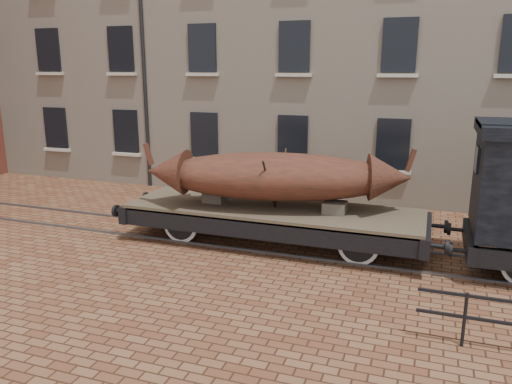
% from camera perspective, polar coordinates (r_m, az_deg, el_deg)
% --- Properties ---
extents(ground, '(90.00, 90.00, 0.00)m').
position_cam_1_polar(ground, '(13.38, 8.77, -6.72)').
color(ground, brown).
extents(warehouse_cream, '(40.00, 10.19, 14.00)m').
position_cam_1_polar(warehouse_cream, '(22.45, 22.68, 18.92)').
color(warehouse_cream, beige).
rests_on(warehouse_cream, ground).
extents(rail_track, '(30.00, 1.52, 0.06)m').
position_cam_1_polar(rail_track, '(13.37, 8.78, -6.60)').
color(rail_track, '#59595E').
rests_on(rail_track, ground).
extents(flatcar_wagon, '(8.94, 2.42, 1.35)m').
position_cam_1_polar(flatcar_wagon, '(13.50, 1.88, -2.60)').
color(flatcar_wagon, '#413528').
rests_on(flatcar_wagon, ground).
extents(iron_boat, '(7.11, 3.18, 1.69)m').
position_cam_1_polar(iron_boat, '(13.21, 2.19, 1.84)').
color(iron_boat, '#5F291C').
rests_on(iron_boat, flatcar_wagon).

